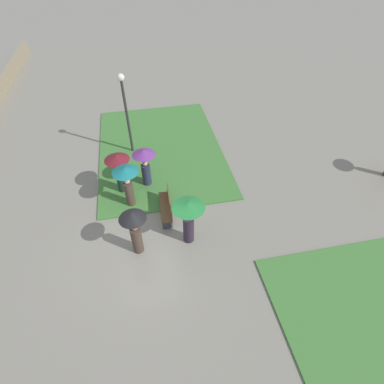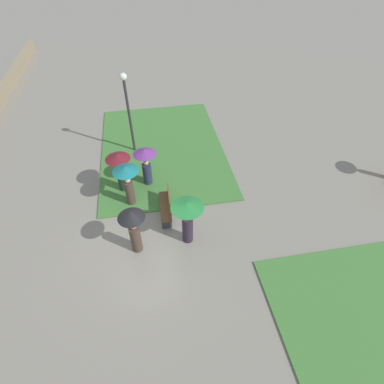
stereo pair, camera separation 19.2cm
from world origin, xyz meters
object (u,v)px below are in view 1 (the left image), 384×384
at_px(crowd_person_green, 188,215).
at_px(park_bench, 167,206).
at_px(lamp_post, 125,104).
at_px(crowd_person_black, 134,226).
at_px(crowd_person_maroon, 119,168).
at_px(crowd_person_purple, 145,162).
at_px(crowd_person_teal, 127,180).

bearing_deg(crowd_person_green, park_bench, -174.26).
relative_size(park_bench, lamp_post, 0.43).
height_order(park_bench, lamp_post, lamp_post).
xyz_separation_m(lamp_post, crowd_person_black, (6.14, -0.12, -1.28)).
distance_m(crowd_person_maroon, crowd_person_black, 3.32).
distance_m(lamp_post, crowd_person_black, 6.27).
xyz_separation_m(crowd_person_purple, crowd_person_maroon, (0.22, -1.08, 0.04)).
distance_m(park_bench, crowd_person_maroon, 2.58).
height_order(lamp_post, crowd_person_green, lamp_post).
bearing_deg(lamp_post, crowd_person_black, -1.14).
distance_m(crowd_person_green, crowd_person_maroon, 3.93).
xyz_separation_m(park_bench, crowd_person_purple, (-1.97, -0.63, 0.76)).
relative_size(crowd_person_green, crowd_person_teal, 1.00).
relative_size(lamp_post, crowd_person_maroon, 2.09).
distance_m(park_bench, crowd_person_green, 1.79).
height_order(lamp_post, crowd_person_teal, lamp_post).
bearing_deg(crowd_person_black, crowd_person_purple, 81.15).
xyz_separation_m(crowd_person_green, crowd_person_teal, (-2.25, -2.00, -0.04)).
bearing_deg(crowd_person_maroon, crowd_person_green, -166.93).
distance_m(crowd_person_green, crowd_person_black, 1.87).
relative_size(crowd_person_purple, crowd_person_maroon, 0.97).
bearing_deg(crowd_person_black, crowd_person_teal, 94.82).
distance_m(park_bench, crowd_person_purple, 2.20).
distance_m(crowd_person_green, crowd_person_teal, 3.01).
relative_size(park_bench, crowd_person_purple, 0.91).
xyz_separation_m(crowd_person_green, crowd_person_maroon, (-3.18, -2.31, -0.10)).
height_order(crowd_person_green, crowd_person_teal, crowd_person_green).
xyz_separation_m(crowd_person_purple, crowd_person_teal, (1.15, -0.78, 0.11)).
distance_m(park_bench, crowd_person_teal, 1.85).
relative_size(crowd_person_green, crowd_person_maroon, 1.03).
bearing_deg(crowd_person_teal, crowd_person_purple, -83.30).
bearing_deg(lamp_post, crowd_person_green, 16.09).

